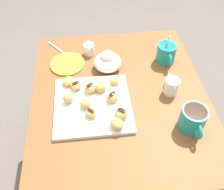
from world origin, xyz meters
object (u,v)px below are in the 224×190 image
beignet_0 (115,81)px  beignet_3 (117,124)px  chocolate_sauce_pitcher (89,49)px  beignet_7 (91,113)px  coffee_mug_teal_left (166,53)px  beignet_1 (68,81)px  beignet_2 (90,88)px  coffee_mug_teal_right (193,119)px  beignet_8 (86,103)px  beignet_10 (121,113)px  beignet_4 (68,98)px  cream_pitcher_white (172,85)px  ice_cream_bowl (108,61)px  beignet_9 (76,86)px  beignet_6 (101,87)px  beignet_5 (112,97)px  saucer_lime_left (67,64)px  dining_table (119,114)px  pastry_plate_square (93,105)px

beignet_0 → beignet_3: bearing=-4.5°
chocolate_sauce_pitcher → beignet_7: (0.40, -0.01, 0.00)m
coffee_mug_teal_left → beignet_3: coffee_mug_teal_left is taller
beignet_1 → beignet_7: same height
beignet_2 → coffee_mug_teal_right: bearing=60.7°
chocolate_sauce_pitcher → beignet_2: (0.27, -0.01, 0.00)m
coffee_mug_teal_right → beignet_1: bearing=-119.6°
chocolate_sauce_pitcher → beignet_8: size_ratio=2.10×
beignet_10 → beignet_4: bearing=-116.1°
beignet_7 → cream_pitcher_white: bearing=106.6°
beignet_8 → ice_cream_bowl: bearing=154.8°
coffee_mug_teal_left → beignet_9: 0.45m
beignet_6 → beignet_10: size_ratio=0.99×
cream_pitcher_white → beignet_5: 0.26m
cream_pitcher_white → beignet_5: size_ratio=2.12×
coffee_mug_teal_right → beignet_2: size_ratio=2.85×
saucer_lime_left → beignet_3: beignet_3 is taller
beignet_1 → beignet_0: bearing=84.9°
beignet_7 → beignet_1: bearing=-153.8°
ice_cream_bowl → beignet_2: (0.16, -0.09, -0.01)m
cream_pitcher_white → beignet_5: cream_pitcher_white is taller
dining_table → chocolate_sauce_pitcher: chocolate_sauce_pitcher is taller
beignet_7 → beignet_5: bearing=127.3°
pastry_plate_square → coffee_mug_teal_left: coffee_mug_teal_left is taller
coffee_mug_teal_right → beignet_8: 0.41m
beignet_0 → beignet_4: bearing=-67.4°
dining_table → beignet_3: 0.26m
beignet_9 → beignet_10: size_ratio=0.94×
chocolate_sauce_pitcher → beignet_4: bearing=-17.2°
beignet_7 → beignet_3: bearing=55.8°
chocolate_sauce_pitcher → beignet_5: size_ratio=1.87×
chocolate_sauce_pitcher → beignet_0: (0.23, 0.10, -0.00)m
beignet_6 → beignet_10: (0.15, 0.07, -0.00)m
saucer_lime_left → beignet_8: bearing=15.8°
ice_cream_bowl → beignet_7: ice_cream_bowl is taller
cream_pitcher_white → beignet_4: (0.02, -0.43, -0.00)m
pastry_plate_square → ice_cream_bowl: 0.24m
coffee_mug_teal_left → beignet_6: coffee_mug_teal_left is taller
beignet_3 → beignet_10: bearing=153.7°
cream_pitcher_white → ice_cream_bowl: size_ratio=0.82×
dining_table → beignet_4: bearing=-81.2°
coffee_mug_teal_right → beignet_3: bearing=-93.5°
saucer_lime_left → beignet_2: 0.23m
cream_pitcher_white → beignet_7: cream_pitcher_white is taller
saucer_lime_left → beignet_3: size_ratio=2.99×
beignet_10 → chocolate_sauce_pitcher: bearing=-165.9°
beignet_1 → beignet_6: (0.05, 0.14, 0.00)m
beignet_3 → beignet_10: beignet_10 is taller
coffee_mug_teal_right → ice_cream_bowl: ice_cream_bowl is taller
beignet_7 → beignet_10: (0.02, 0.11, 0.00)m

